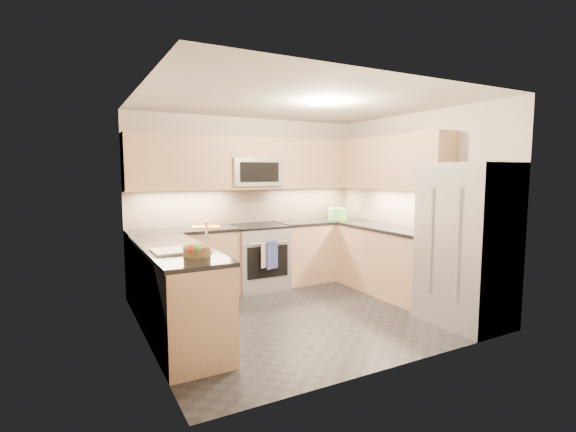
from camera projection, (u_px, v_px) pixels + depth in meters
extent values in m
cube|color=black|center=(302.00, 313.00, 5.04)|extent=(3.60, 3.20, 0.00)
cube|color=beige|center=(302.00, 102.00, 4.78)|extent=(3.60, 3.20, 0.02)
cube|color=beige|center=(249.00, 202.00, 6.31)|extent=(3.60, 0.02, 2.50)
cube|color=beige|center=(397.00, 225.00, 3.51)|extent=(3.60, 0.02, 2.50)
cube|color=beige|center=(143.00, 218.00, 4.06)|extent=(0.02, 3.20, 2.50)
cube|color=beige|center=(414.00, 205.00, 5.76)|extent=(0.02, 3.20, 2.50)
cube|color=tan|center=(184.00, 265.00, 5.62)|extent=(1.42, 0.60, 0.90)
cube|color=tan|center=(320.00, 251.00, 6.65)|extent=(1.42, 0.60, 0.90)
cube|color=tan|center=(389.00, 262.00, 5.83)|extent=(0.60, 1.70, 0.90)
cube|color=tan|center=(176.00, 294.00, 4.29)|extent=(0.60, 2.00, 0.90)
cube|color=black|center=(183.00, 231.00, 5.57)|extent=(1.42, 0.63, 0.04)
cube|color=black|center=(320.00, 222.00, 6.60)|extent=(1.42, 0.63, 0.04)
cube|color=black|center=(390.00, 228.00, 5.79)|extent=(0.63, 1.70, 0.04)
cube|color=black|center=(175.00, 249.00, 4.24)|extent=(0.63, 2.00, 0.04)
cube|color=tan|center=(253.00, 163.00, 6.10)|extent=(3.60, 0.35, 0.75)
cube|color=tan|center=(392.00, 163.00, 5.86)|extent=(0.35, 1.95, 0.75)
cube|color=tan|center=(249.00, 206.00, 6.32)|extent=(3.60, 0.01, 0.51)
cube|color=tan|center=(392.00, 206.00, 6.16)|extent=(0.01, 2.30, 0.51)
cube|color=#A7AAB0|center=(258.00, 257.00, 6.11)|extent=(0.76, 0.65, 0.91)
cube|color=black|center=(258.00, 226.00, 6.06)|extent=(0.76, 0.65, 0.03)
cube|color=black|center=(268.00, 262.00, 5.82)|extent=(0.62, 0.02, 0.45)
cylinder|color=#B2B5BA|center=(268.00, 243.00, 5.78)|extent=(0.60, 0.02, 0.02)
cube|color=#989AA0|center=(254.00, 172.00, 6.09)|extent=(0.76, 0.40, 0.40)
cube|color=black|center=(260.00, 172.00, 5.91)|extent=(0.60, 0.01, 0.28)
cube|color=#AAAFB3|center=(467.00, 244.00, 4.63)|extent=(0.70, 0.90, 1.80)
cylinder|color=#B2B5BA|center=(457.00, 245.00, 4.29)|extent=(0.02, 0.02, 1.20)
cylinder|color=#B2B5BA|center=(430.00, 240.00, 4.60)|extent=(0.02, 0.02, 1.20)
cube|color=white|center=(181.00, 257.00, 4.03)|extent=(0.52, 0.38, 0.16)
cylinder|color=silver|center=(207.00, 235.00, 4.13)|extent=(0.03, 0.03, 0.28)
cylinder|color=#68AB49|center=(338.00, 214.00, 6.72)|extent=(0.33, 0.33, 0.18)
cube|color=#C17012|center=(206.00, 227.00, 5.77)|extent=(0.45, 0.38, 0.01)
cylinder|color=olive|center=(197.00, 251.00, 3.79)|extent=(0.33, 0.33, 0.09)
sphere|color=#B53514|center=(191.00, 249.00, 3.48)|extent=(0.07, 0.07, 0.07)
sphere|color=green|center=(197.00, 249.00, 3.51)|extent=(0.06, 0.06, 0.06)
cube|color=silver|center=(266.00, 256.00, 5.76)|extent=(0.17, 0.07, 0.33)
cube|color=navy|center=(272.00, 255.00, 5.80)|extent=(0.20, 0.09, 0.39)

